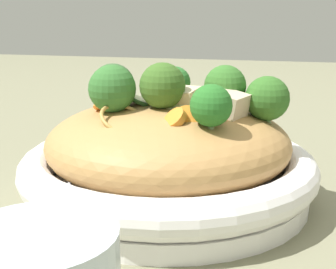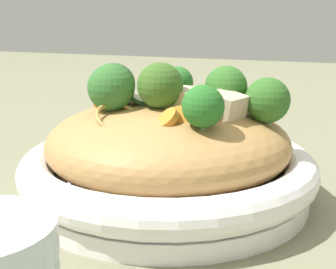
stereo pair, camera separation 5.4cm
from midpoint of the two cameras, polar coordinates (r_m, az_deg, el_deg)
The scene contains 7 objects.
ground_plane at distance 0.56m, azimuth -2.77°, elevation -7.35°, with size 3.00×3.00×0.00m, color #767559.
serving_bowl at distance 0.55m, azimuth -2.80°, elevation -4.56°, with size 0.33×0.33×0.06m.
noodle_heap at distance 0.54m, azimuth -2.86°, elevation -0.96°, with size 0.27×0.27×0.10m.
broccoli_florets at distance 0.51m, azimuth -1.96°, elevation 5.01°, with size 0.22×0.13×0.07m.
carrot_coins at distance 0.51m, azimuth -2.01°, elevation 3.00°, with size 0.16×0.15×0.03m.
zucchini_slices at distance 0.55m, azimuth -3.73°, elevation 3.96°, with size 0.10×0.13×0.03m.
chicken_chunks at distance 0.50m, azimuth 2.08°, elevation 3.37°, with size 0.09×0.05×0.04m.
Camera 1 is at (0.12, -0.51, 0.21)m, focal length 52.63 mm.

